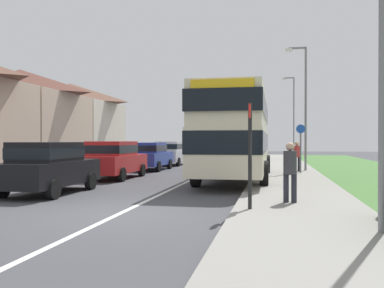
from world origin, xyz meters
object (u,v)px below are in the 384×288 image
Objects in this scene: parked_car_red at (113,158)px; street_lamp_mid at (304,100)px; street_lamp_far at (293,112)px; double_decker_bus at (236,131)px; pedestrian_walking_away at (297,155)px; cycle_route_sign at (301,146)px; bus_stop_sign at (250,148)px; street_lamp_near at (375,19)px; parked_car_black at (49,166)px; parked_car_blue at (149,155)px; pedestrian_at_stop at (290,169)px; parked_car_silver at (170,152)px.

street_lamp_mid is at bearing 32.00° from parked_car_red.
double_decker_bus is at bearing -98.43° from street_lamp_far.
pedestrian_walking_away is at bearing -91.71° from street_lamp_far.
cycle_route_sign is (0.11, -1.16, 0.45)m from pedestrian_walking_away.
street_lamp_near is at bearing -42.28° from bus_stop_sign.
double_decker_bus reaches higher than parked_car_black.
double_decker_bus is 2.50× the size of parked_car_blue.
bus_stop_sign is at bearing -128.18° from pedestrian_at_stop.
bus_stop_sign is 11.73m from cycle_route_sign.
double_decker_bus is 7.41m from pedestrian_at_stop.
street_lamp_near is (0.43, -13.65, 2.40)m from cycle_route_sign.
street_lamp_near reaches higher than parked_car_black.
parked_car_black is at bearing -107.45° from street_lamp_far.
parked_car_silver is 0.56× the size of street_lamp_far.
parked_car_black is 11.04m from parked_car_blue.
parked_car_red is at bearing -89.98° from parked_car_silver.
parked_car_black is at bearing -128.46° from street_lamp_mid.
bus_stop_sign reaches higher than pedestrian_at_stop.
street_lamp_mid is at bearing 90.64° from street_lamp_near.
bus_stop_sign is at bearing -70.55° from parked_car_silver.
parked_car_black is 5.51m from parked_car_red.
parked_car_red is 24.56m from street_lamp_far.
street_lamp_far is at bearing 72.55° from parked_car_black.
bus_stop_sign is 0.39× the size of street_lamp_near.
parked_car_red is 10.37m from bus_stop_sign.
parked_car_silver is (-0.00, 10.61, -0.01)m from parked_car_red.
parked_car_black is 7.06m from bus_stop_sign.
street_lamp_far reaches higher than pedestrian_at_stop.
street_lamp_near is at bearing -87.91° from pedestrian_walking_away.
double_decker_bus is 2.37× the size of parked_car_red.
pedestrian_walking_away reaches higher than parked_car_blue.
pedestrian_at_stop is 1.65m from bus_stop_sign.
street_lamp_far is at bearing 62.73° from parked_car_blue.
bus_stop_sign reaches higher than parked_car_blue.
pedestrian_at_stop is 11.55m from pedestrian_walking_away.
bus_stop_sign is at bearing -98.92° from street_lamp_mid.
parked_car_red is 1.68× the size of bus_stop_sign.
parked_car_blue is at bearing -117.27° from street_lamp_far.
parked_car_silver is at bearing -126.29° from street_lamp_far.
parked_car_black reaches higher than parked_car_silver.
parked_car_red is (0.01, 5.51, 0.01)m from parked_car_black.
street_lamp_near is (2.28, -2.07, 2.29)m from bus_stop_sign.
street_lamp_mid reaches higher than street_lamp_near.
bus_stop_sign reaches higher than pedestrian_walking_away.
street_lamp_far is (8.85, 28.16, 3.48)m from parked_car_black.
cycle_route_sign is at bearing 47.19° from parked_car_black.
pedestrian_at_stop reaches higher than parked_car_blue.
double_decker_bus is 2.38× the size of parked_car_silver.
street_lamp_mid is at bearing -0.68° from parked_car_blue.
parked_car_blue is at bearing 167.00° from cycle_route_sign.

